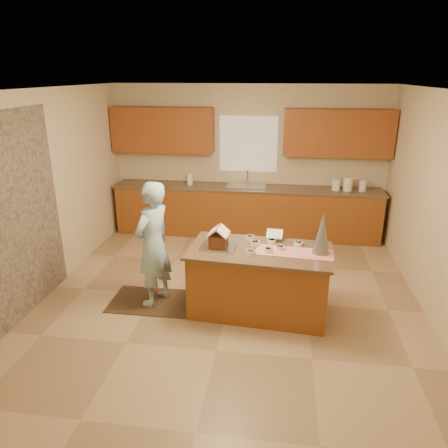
{
  "coord_description": "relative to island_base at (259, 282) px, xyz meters",
  "views": [
    {
      "loc": [
        0.62,
        -4.98,
        2.88
      ],
      "look_at": [
        -0.1,
        0.2,
        1.0
      ],
      "focal_mm": 33.88,
      "sensor_mm": 36.0,
      "label": 1
    }
  ],
  "objects": [
    {
      "name": "floor",
      "position": [
        -0.4,
        0.23,
        -0.41
      ],
      "size": [
        5.5,
        5.5,
        0.0
      ],
      "primitive_type": "plane",
      "color": "tan",
      "rests_on": "ground"
    },
    {
      "name": "ceiling",
      "position": [
        -0.4,
        0.23,
        2.29
      ],
      "size": [
        5.5,
        5.5,
        0.0
      ],
      "primitive_type": "plane",
      "color": "silver",
      "rests_on": "floor"
    },
    {
      "name": "wall_back",
      "position": [
        -0.4,
        2.98,
        0.94
      ],
      "size": [
        5.5,
        5.5,
        0.0
      ],
      "primitive_type": "plane",
      "color": "beige",
      "rests_on": "floor"
    },
    {
      "name": "wall_front",
      "position": [
        -0.4,
        -2.52,
        0.94
      ],
      "size": [
        5.5,
        5.5,
        0.0
      ],
      "primitive_type": "plane",
      "color": "beige",
      "rests_on": "floor"
    },
    {
      "name": "wall_left",
      "position": [
        -2.9,
        0.23,
        0.94
      ],
      "size": [
        5.5,
        5.5,
        0.0
      ],
      "primitive_type": "plane",
      "color": "beige",
      "rests_on": "floor"
    },
    {
      "name": "wall_right",
      "position": [
        2.1,
        0.23,
        0.94
      ],
      "size": [
        5.5,
        5.5,
        0.0
      ],
      "primitive_type": "plane",
      "color": "beige",
      "rests_on": "floor"
    },
    {
      "name": "stone_accent",
      "position": [
        -2.88,
        -0.57,
        0.84
      ],
      "size": [
        0.0,
        2.5,
        2.5
      ],
      "primitive_type": "plane",
      "rotation": [
        1.57,
        0.0,
        1.57
      ],
      "color": "gray",
      "rests_on": "wall_left"
    },
    {
      "name": "window_curtain",
      "position": [
        -0.4,
        2.95,
        1.24
      ],
      "size": [
        1.05,
        0.03,
        1.0
      ],
      "primitive_type": "cube",
      "color": "white",
      "rests_on": "wall_back"
    },
    {
      "name": "back_counter_base",
      "position": [
        -0.4,
        2.68,
        0.03
      ],
      "size": [
        4.8,
        0.6,
        0.88
      ],
      "primitive_type": "cube",
      "color": "brown",
      "rests_on": "floor"
    },
    {
      "name": "back_counter_top",
      "position": [
        -0.4,
        2.68,
        0.49
      ],
      "size": [
        4.85,
        0.63,
        0.04
      ],
      "primitive_type": "cube",
      "color": "brown",
      "rests_on": "back_counter_base"
    },
    {
      "name": "upper_cabinet_left",
      "position": [
        -1.95,
        2.8,
        1.49
      ],
      "size": [
        1.85,
        0.35,
        0.8
      ],
      "primitive_type": "cube",
      "color": "#9A4E21",
      "rests_on": "wall_back"
    },
    {
      "name": "upper_cabinet_right",
      "position": [
        1.15,
        2.8,
        1.49
      ],
      "size": [
        1.85,
        0.35,
        0.8
      ],
      "primitive_type": "cube",
      "color": "#9A4E21",
      "rests_on": "wall_back"
    },
    {
      "name": "sink",
      "position": [
        -0.4,
        2.68,
        0.48
      ],
      "size": [
        0.7,
        0.45,
        0.12
      ],
      "primitive_type": "cube",
      "color": "silver",
      "rests_on": "back_counter_top"
    },
    {
      "name": "faucet",
      "position": [
        -0.4,
        2.86,
        0.65
      ],
      "size": [
        0.03,
        0.03,
        0.28
      ],
      "primitive_type": "cylinder",
      "color": "silver",
      "rests_on": "back_counter_top"
    },
    {
      "name": "island_base",
      "position": [
        0.0,
        0.0,
        0.0
      ],
      "size": [
        1.72,
        0.96,
        0.81
      ],
      "primitive_type": "cube",
      "rotation": [
        0.0,
        0.0,
        -0.08
      ],
      "color": "brown",
      "rests_on": "floor"
    },
    {
      "name": "island_top",
      "position": [
        0.0,
        -0.0,
        0.42
      ],
      "size": [
        1.8,
        1.04,
        0.04
      ],
      "primitive_type": "cube",
      "rotation": [
        0.0,
        0.0,
        -0.08
      ],
      "color": "brown",
      "rests_on": "island_base"
    },
    {
      "name": "table_runner",
      "position": [
        0.41,
        -0.03,
        0.45
      ],
      "size": [
        0.95,
        0.4,
        0.01
      ],
      "primitive_type": "cube",
      "rotation": [
        0.0,
        0.0,
        -0.08
      ],
      "color": "red",
      "rests_on": "island_top"
    },
    {
      "name": "baking_tray",
      "position": [
        -0.51,
        -0.01,
        0.45
      ],
      "size": [
        0.45,
        0.35,
        0.02
      ],
      "primitive_type": "cube",
      "rotation": [
        0.0,
        0.0,
        -0.08
      ],
      "color": "silver",
      "rests_on": "island_top"
    },
    {
      "name": "cookbook",
      "position": [
        0.17,
        0.34,
        0.53
      ],
      "size": [
        0.21,
        0.17,
        0.09
      ],
      "primitive_type": "cube",
      "rotation": [
        -1.13,
        0.0,
        -0.08
      ],
      "color": "white",
      "rests_on": "island_top"
    },
    {
      "name": "tinsel_tree",
      "position": [
        0.72,
        -0.01,
        0.7
      ],
      "size": [
        0.22,
        0.22,
        0.51
      ],
      "primitive_type": "cone",
      "rotation": [
        0.0,
        0.0,
        -0.08
      ],
      "color": "#ACACB8",
      "rests_on": "island_top"
    },
    {
      "name": "rug",
      "position": [
        -1.4,
        0.03,
        -0.4
      ],
      "size": [
        1.11,
        0.72,
        0.01
      ],
      "primitive_type": "cube",
      "color": "black",
      "rests_on": "floor"
    },
    {
      "name": "boy",
      "position": [
        -1.35,
        0.03,
        0.42
      ],
      "size": [
        0.59,
        0.7,
        1.63
      ],
      "primitive_type": "imported",
      "rotation": [
        0.0,
        0.0,
        -1.96
      ],
      "color": "#98C6D9",
      "rests_on": "rug"
    },
    {
      "name": "canister_a",
      "position": [
        1.18,
        2.68,
        0.61
      ],
      "size": [
        0.14,
        0.14,
        0.2
      ],
      "primitive_type": "cylinder",
      "color": "white",
      "rests_on": "back_counter_top"
    },
    {
      "name": "canister_b",
      "position": [
        1.38,
        2.68,
        0.63
      ],
      "size": [
        0.16,
        0.16,
        0.24
      ],
      "primitive_type": "cylinder",
      "color": "white",
      "rests_on": "back_counter_top"
    },
    {
      "name": "canister_c",
      "position": [
        1.64,
        2.68,
        0.6
      ],
      "size": [
        0.13,
        0.13,
        0.18
      ],
      "primitive_type": "cylinder",
      "color": "white",
      "rests_on": "back_counter_top"
    },
    {
      "name": "paper_towel",
      "position": [
        -1.45,
        2.68,
        0.62
      ],
      "size": [
        0.1,
        0.1,
        0.22
      ],
      "primitive_type": "cylinder",
      "color": "white",
      "rests_on": "back_counter_top"
    },
    {
      "name": "gingerbread_house",
      "position": [
        -0.51,
        -0.01,
        0.56
      ],
      "size": [
        0.27,
        0.28,
        0.26
      ],
      "color": "#5F2D19",
      "rests_on": "baking_tray"
    },
    {
      "name": "candy_bowls",
      "position": [
        0.09,
        0.1,
        0.47
      ],
      "size": [
        0.72,
        0.59,
        0.05
      ],
      "color": "green",
      "rests_on": "island_top"
    }
  ]
}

